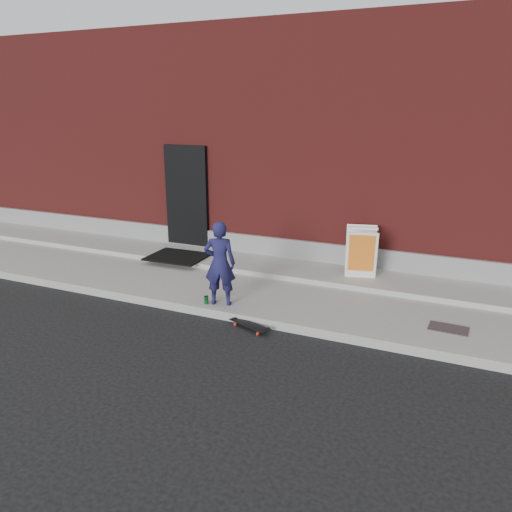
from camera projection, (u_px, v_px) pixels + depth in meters
The scene contains 10 objects.
ground at pixel (232, 322), 8.06m from camera, with size 80.00×80.00×0.00m, color black.
sidewalk at pixel (268, 288), 9.35m from camera, with size 20.00×3.00×0.15m, color gray.
apron at pixel (285, 268), 10.10m from camera, with size 20.00×1.20×0.10m, color gray.
building at pixel (347, 139), 13.46m from camera, with size 20.00×8.10×5.00m.
child at pixel (220, 263), 8.20m from camera, with size 0.52×0.34×1.43m, color #1A1845.
skateboard at pixel (250, 325), 7.79m from camera, with size 0.73×0.41×0.08m.
pizza_sign at pixel (361, 252), 9.34m from camera, with size 0.71×0.79×0.95m.
soda_can at pixel (206, 300), 8.39m from camera, with size 0.07×0.07×0.14m, color #17772E.
doormat at pixel (178, 257), 10.62m from camera, with size 1.19×0.97×0.03m, color black.
utility_plate at pixel (448, 329), 7.44m from camera, with size 0.56×0.36×0.02m, color #555459.
Camera 1 is at (3.35, -6.61, 3.35)m, focal length 35.00 mm.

